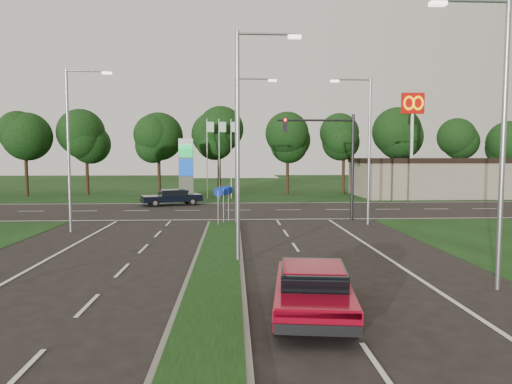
{
  "coord_description": "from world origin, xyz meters",
  "views": [
    {
      "loc": [
        0.63,
        -11.82,
        4.19
      ],
      "look_at": [
        1.92,
        14.18,
        2.2
      ],
      "focal_mm": 32.0,
      "sensor_mm": 36.0,
      "label": 1
    }
  ],
  "objects": [
    {
      "name": "streetlight_median_far",
      "position": [
        1.0,
        16.0,
        5.08
      ],
      "size": [
        2.53,
        0.22,
        9.0
      ],
      "color": "gray",
      "rests_on": "ground"
    },
    {
      "name": "traffic_signal",
      "position": [
        7.19,
        18.0,
        4.65
      ],
      "size": [
        5.1,
        0.42,
        7.0
      ],
      "color": "black",
      "rests_on": "ground"
    },
    {
      "name": "commercial_building",
      "position": [
        22.0,
        36.0,
        2.0
      ],
      "size": [
        16.0,
        9.0,
        4.0
      ],
      "primitive_type": "cube",
      "color": "gray",
      "rests_on": "ground"
    },
    {
      "name": "median_kerb",
      "position": [
        0.0,
        4.0,
        0.06
      ],
      "size": [
        2.0,
        26.0,
        0.12
      ],
      "primitive_type": "cube",
      "color": "slate",
      "rests_on": "ground"
    },
    {
      "name": "streetlight_median_near",
      "position": [
        1.0,
        6.0,
        5.08
      ],
      "size": [
        2.53,
        0.22,
        9.0
      ],
      "color": "gray",
      "rests_on": "ground"
    },
    {
      "name": "cross_road",
      "position": [
        0.0,
        24.0,
        0.0
      ],
      "size": [
        160.0,
        12.0,
        0.02
      ],
      "primitive_type": "cube",
      "color": "black",
      "rests_on": "ground"
    },
    {
      "name": "streetlight_right_near",
      "position": [
        8.8,
        2.0,
        5.08
      ],
      "size": [
        2.53,
        0.22,
        9.0
      ],
      "rotation": [
        0.0,
        0.0,
        3.14
      ],
      "color": "gray",
      "rests_on": "ground"
    },
    {
      "name": "median_signs",
      "position": [
        0.0,
        16.4,
        1.71
      ],
      "size": [
        1.16,
        1.76,
        2.38
      ],
      "color": "gray",
      "rests_on": "ground"
    },
    {
      "name": "treeline_far",
      "position": [
        0.1,
        39.93,
        6.83
      ],
      "size": [
        6.0,
        6.0,
        9.9
      ],
      "color": "black",
      "rests_on": "ground"
    },
    {
      "name": "streetlight_right_far",
      "position": [
        8.8,
        16.0,
        5.08
      ],
      "size": [
        2.53,
        0.22,
        9.0
      ],
      "rotation": [
        0.0,
        0.0,
        3.14
      ],
      "color": "gray",
      "rests_on": "ground"
    },
    {
      "name": "verge_far",
      "position": [
        0.0,
        55.0,
        0.0
      ],
      "size": [
        160.0,
        50.0,
        0.02
      ],
      "primitive_type": "cube",
      "color": "black",
      "rests_on": "ground"
    },
    {
      "name": "red_sedan",
      "position": [
        2.75,
        0.06,
        0.71
      ],
      "size": [
        2.57,
        5.0,
        1.32
      ],
      "rotation": [
        0.0,
        0.0,
        -0.13
      ],
      "color": "maroon",
      "rests_on": "ground"
    },
    {
      "name": "streetlight_left_far",
      "position": [
        -8.3,
        14.0,
        5.08
      ],
      "size": [
        2.53,
        0.22,
        9.0
      ],
      "color": "gray",
      "rests_on": "ground"
    },
    {
      "name": "ground",
      "position": [
        0.0,
        0.0,
        0.0
      ],
      "size": [
        160.0,
        160.0,
        0.0
      ],
      "primitive_type": "plane",
      "color": "black",
      "rests_on": "ground"
    },
    {
      "name": "gas_pylon",
      "position": [
        -3.79,
        33.05,
        3.2
      ],
      "size": [
        5.8,
        1.26,
        8.0
      ],
      "color": "silver",
      "rests_on": "ground"
    },
    {
      "name": "mcdonalds_sign",
      "position": [
        18.0,
        31.97,
        7.99
      ],
      "size": [
        2.2,
        0.47,
        10.4
      ],
      "color": "silver",
      "rests_on": "ground"
    },
    {
      "name": "navy_sedan",
      "position": [
        -4.74,
        28.01,
        0.74
      ],
      "size": [
        5.42,
        3.63,
        1.38
      ],
      "rotation": [
        0.0,
        0.0,
        1.92
      ],
      "color": "black",
      "rests_on": "ground"
    }
  ]
}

